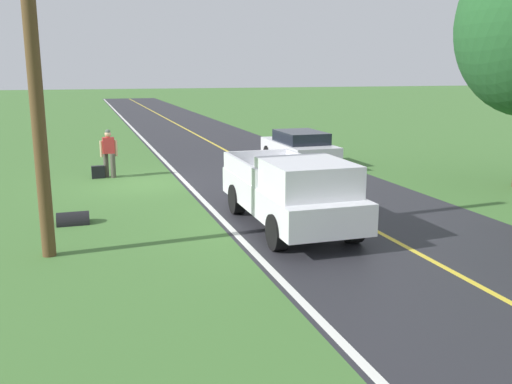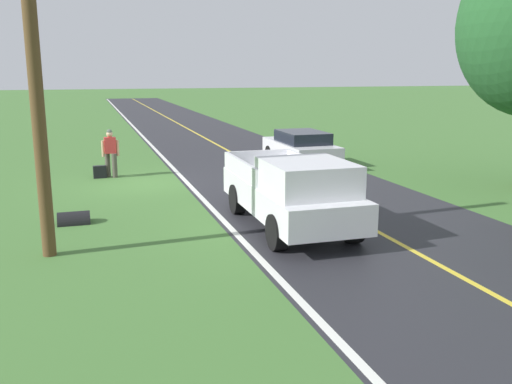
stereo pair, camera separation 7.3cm
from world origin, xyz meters
name	(u,v)px [view 2 (the right image)]	position (x,y,z in m)	size (l,w,h in m)	color
ground_plane	(147,184)	(0.00, 0.00, 0.00)	(200.00, 200.00, 0.00)	#427033
road_surface	(276,176)	(-4.68, 0.00, 0.00)	(7.01, 120.00, 0.00)	#28282D
lane_edge_line	(186,182)	(-1.35, 0.00, 0.01)	(0.16, 117.60, 0.00)	silver
lane_centre_line	(276,176)	(-4.68, 0.00, 0.01)	(0.14, 117.60, 0.00)	gold
hitchhiker_walking	(110,150)	(1.09, -1.69, 0.98)	(0.62, 0.51, 1.75)	#4C473D
suitcase_carried	(100,172)	(1.50, -1.59, 0.23)	(0.20, 0.46, 0.45)	black
pickup_truck_passing	(293,191)	(-2.80, 6.66, 0.97)	(2.12, 5.41, 1.82)	silver
sedan_near_oncoming	(301,147)	(-6.47, -2.01, 0.75)	(1.94, 4.40, 1.41)	silver
utility_pole_roadside	(32,47)	(2.82, 6.98, 4.28)	(0.28, 0.28, 8.55)	brown
drainage_culvert	(74,223)	(2.35, 4.49, 0.00)	(0.60, 0.60, 0.80)	black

